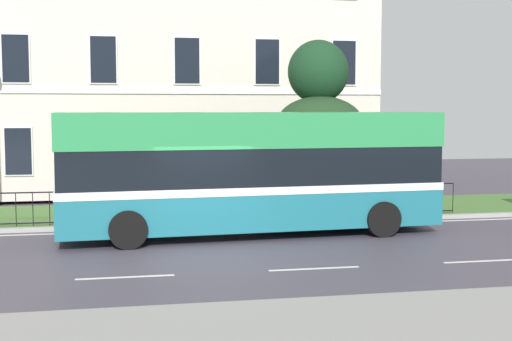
{
  "coord_description": "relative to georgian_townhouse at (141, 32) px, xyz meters",
  "views": [
    {
      "loc": [
        -2.1,
        -16.22,
        3.45
      ],
      "look_at": [
        2.09,
        5.18,
        1.51
      ],
      "focal_mm": 49.6,
      "sensor_mm": 36.0,
      "label": 1
    }
  ],
  "objects": [
    {
      "name": "georgian_townhouse",
      "position": [
        0.0,
        0.0,
        0.0
      ],
      "size": [
        18.41,
        8.34,
        12.93
      ],
      "color": "beige",
      "rests_on": "ground_plane"
    },
    {
      "name": "ground_plane",
      "position": [
        1.07,
        -13.21,
        -6.64
      ],
      "size": [
        60.0,
        56.0,
        0.18
      ],
      "color": "#463F4B"
    },
    {
      "name": "evergreen_tree",
      "position": [
        5.48,
        -7.71,
        -4.48
      ],
      "size": [
        3.87,
        3.87,
        5.68
      ],
      "color": "#423328",
      "rests_on": "ground_plane"
    },
    {
      "name": "iron_verge_railing",
      "position": [
        0.0,
        -9.65,
        -6.0
      ],
      "size": [
        18.77,
        0.04,
        0.97
      ],
      "color": "black",
      "rests_on": "ground_plane"
    },
    {
      "name": "single_decker_bus",
      "position": [
        2.48,
        -11.51,
        -4.87
      ],
      "size": [
        10.4,
        3.13,
        3.33
      ],
      "rotation": [
        0.0,
        0.0,
        0.06
      ],
      "color": "#1D6B7B",
      "rests_on": "ground_plane"
    }
  ]
}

